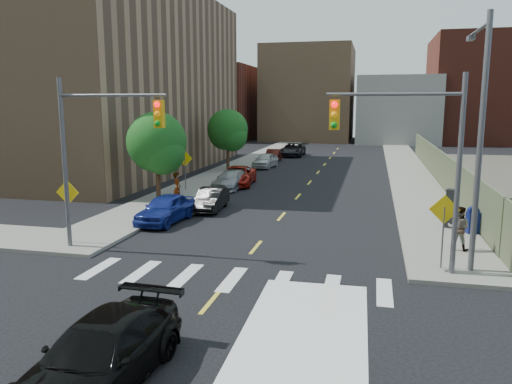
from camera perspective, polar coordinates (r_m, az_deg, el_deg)
The scene contains 29 objects.
ground at distance 14.01m, azimuth -7.83°, elevation -15.32°, with size 160.00×160.00×0.00m, color black.
sidewalk_nw at distance 55.02m, azimuth 0.14°, elevation 3.91°, with size 3.50×73.00×0.15m, color gray.
sidewalk_ne at distance 53.69m, azimuth 16.50°, elevation 3.34°, with size 3.50×73.00×0.15m, color gray.
fence_north at distance 40.36m, azimuth 20.21°, elevation 2.71°, with size 0.12×44.00×2.50m, color #595E42.
building_nw at distance 49.60m, azimuth -19.71°, elevation 11.83°, with size 22.00×30.00×16.00m, color #8C6B4C.
bg_bldg_west at distance 86.01m, azimuth -4.88°, elevation 10.05°, with size 14.00×18.00×12.00m, color #592319.
bg_bldg_midwest at distance 84.46m, azimuth 6.11°, elevation 11.05°, with size 14.00×16.00×15.00m, color #8C6B4C.
bg_bldg_center at distance 81.85m, azimuth 15.79°, elevation 9.01°, with size 12.00×16.00×10.00m, color gray.
bg_bldg_east at distance 85.57m, azimuth 25.39°, elevation 10.47°, with size 18.00×18.00×16.00m, color #592319.
signal_nw at distance 20.77m, azimuth -17.71°, elevation 5.58°, with size 4.59×0.30×7.00m.
signal_ne at distance 17.88m, azimuth 17.52°, elevation 4.93°, with size 4.59×0.30×7.00m.
streetlight_ne at distance 19.02m, azimuth 24.15°, elevation 6.89°, with size 0.25×3.70×9.00m.
warn_sign_nw at distance 22.48m, azimuth -20.69°, elevation -0.81°, with size 1.06×0.06×2.83m.
warn_sign_ne at distance 18.87m, azimuth 20.68°, elevation -2.79°, with size 1.06×0.06×2.83m.
warn_sign_midwest at distance 34.36m, azimuth -8.12°, elevation 3.30°, with size 1.06×0.06×2.83m.
tree_west_near at distance 30.67m, azimuth -11.24°, elevation 5.19°, with size 3.66×3.64×5.52m.
tree_west_far at distance 44.72m, azimuth -3.24°, elevation 6.84°, with size 3.66×3.64×5.52m.
parked_car_blue at distance 25.75m, azimuth -10.31°, elevation -1.88°, with size 1.71×4.25×1.45m, color navy.
parked_car_black at distance 28.43m, azimuth -5.16°, elevation -0.83°, with size 1.32×3.80×1.25m, color black.
parked_car_red at distance 37.02m, azimuth -2.16°, elevation 1.86°, with size 2.32×5.03×1.40m, color #AA1B11.
parked_car_silver at distance 35.54m, azimuth -2.89°, elevation 1.41°, with size 1.79×4.40×1.28m, color #94969B.
parked_car_white at distance 47.10m, azimuth 1.07°, elevation 3.64°, with size 1.66×4.14×1.41m, color #B6B6B6.
parked_car_maroon at distance 52.29m, azimuth 1.98°, elevation 4.20°, with size 1.35×3.87×1.27m, color #40110C.
parked_car_grey at distance 57.84m, azimuth 4.21°, elevation 4.85°, with size 2.47×5.37×1.49m, color black.
black_sedan at distance 11.61m, azimuth -17.35°, elevation -17.37°, with size 2.03×5.00×1.45m, color black.
mailbox at distance 24.74m, azimuth 23.52°, elevation -2.98°, with size 0.60×0.51×1.25m.
payphone at distance 25.44m, azimuth 21.48°, elevation -1.76°, with size 0.55×0.45×1.85m, color black.
pedestrian_west at distance 29.21m, azimuth -8.99°, elevation 0.37°, with size 0.71×0.47×1.94m, color gray.
pedestrian_east at distance 21.72m, azimuth 22.15°, elevation -3.84°, with size 0.87×0.68×1.79m, color gray.
Camera 1 is at (4.66, -11.77, 5.99)m, focal length 35.00 mm.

